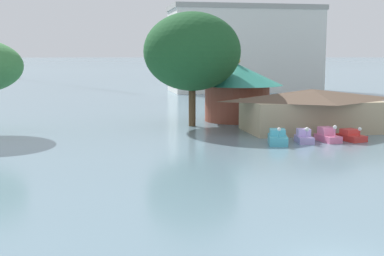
{
  "coord_description": "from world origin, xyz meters",
  "views": [
    {
      "loc": [
        -9.08,
        -17.11,
        8.05
      ],
      "look_at": [
        -2.1,
        19.01,
        2.77
      ],
      "focal_mm": 48.85,
      "sensor_mm": 36.0,
      "label": 1
    }
  ],
  "objects_px": {
    "pedal_boat_lavender": "(304,137)",
    "pedal_boat_pink": "(327,136)",
    "shoreline_tree_mid": "(192,52)",
    "boathouse": "(311,109)",
    "pedal_boat_red": "(351,136)",
    "green_roof_pavilion": "(237,88)",
    "pedal_boat_cyan": "(278,138)",
    "background_building_block": "(244,49)"
  },
  "relations": [
    {
      "from": "green_roof_pavilion",
      "to": "boathouse",
      "type": "bearing_deg",
      "value": -61.73
    },
    {
      "from": "pedal_boat_red",
      "to": "shoreline_tree_mid",
      "type": "bearing_deg",
      "value": -148.38
    },
    {
      "from": "background_building_block",
      "to": "pedal_boat_lavender",
      "type": "bearing_deg",
      "value": -101.73
    },
    {
      "from": "pedal_boat_cyan",
      "to": "background_building_block",
      "type": "distance_m",
      "value": 66.39
    },
    {
      "from": "green_roof_pavilion",
      "to": "shoreline_tree_mid",
      "type": "bearing_deg",
      "value": -150.56
    },
    {
      "from": "boathouse",
      "to": "green_roof_pavilion",
      "type": "xyz_separation_m",
      "value": [
        -5.21,
        9.69,
        1.67
      ]
    },
    {
      "from": "pedal_boat_cyan",
      "to": "shoreline_tree_mid",
      "type": "xyz_separation_m",
      "value": [
        -5.26,
        13.0,
        7.69
      ]
    },
    {
      "from": "pedal_boat_lavender",
      "to": "green_roof_pavilion",
      "type": "relative_size",
      "value": 0.23
    },
    {
      "from": "pedal_boat_lavender",
      "to": "boathouse",
      "type": "height_order",
      "value": "boathouse"
    },
    {
      "from": "pedal_boat_lavender",
      "to": "pedal_boat_red",
      "type": "xyz_separation_m",
      "value": [
        4.71,
        0.19,
        -0.07
      ]
    },
    {
      "from": "pedal_boat_cyan",
      "to": "pedal_boat_lavender",
      "type": "bearing_deg",
      "value": 112.79
    },
    {
      "from": "pedal_boat_lavender",
      "to": "pedal_boat_pink",
      "type": "bearing_deg",
      "value": 102.56
    },
    {
      "from": "pedal_boat_lavender",
      "to": "shoreline_tree_mid",
      "type": "relative_size",
      "value": 0.2
    },
    {
      "from": "green_roof_pavilion",
      "to": "pedal_boat_lavender",
      "type": "bearing_deg",
      "value": -83.78
    },
    {
      "from": "pedal_boat_pink",
      "to": "green_roof_pavilion",
      "type": "relative_size",
      "value": 0.26
    },
    {
      "from": "pedal_boat_cyan",
      "to": "pedal_boat_lavender",
      "type": "relative_size",
      "value": 1.33
    },
    {
      "from": "pedal_boat_lavender",
      "to": "shoreline_tree_mid",
      "type": "xyz_separation_m",
      "value": [
        -7.91,
        12.66,
        7.72
      ]
    },
    {
      "from": "pedal_boat_cyan",
      "to": "pedal_boat_pink",
      "type": "relative_size",
      "value": 1.17
    },
    {
      "from": "pedal_boat_red",
      "to": "green_roof_pavilion",
      "type": "distance_m",
      "value": 17.57
    },
    {
      "from": "background_building_block",
      "to": "pedal_boat_cyan",
      "type": "bearing_deg",
      "value": -103.93
    },
    {
      "from": "pedal_boat_pink",
      "to": "boathouse",
      "type": "height_order",
      "value": "boathouse"
    },
    {
      "from": "pedal_boat_pink",
      "to": "pedal_boat_red",
      "type": "distance_m",
      "value": 2.36
    },
    {
      "from": "pedal_boat_cyan",
      "to": "boathouse",
      "type": "bearing_deg",
      "value": 153.38
    },
    {
      "from": "pedal_boat_pink",
      "to": "boathouse",
      "type": "xyz_separation_m",
      "value": [
        1.1,
        6.28,
        1.77
      ]
    },
    {
      "from": "pedal_boat_cyan",
      "to": "shoreline_tree_mid",
      "type": "relative_size",
      "value": 0.26
    },
    {
      "from": "pedal_boat_cyan",
      "to": "boathouse",
      "type": "height_order",
      "value": "boathouse"
    },
    {
      "from": "pedal_boat_pink",
      "to": "pedal_boat_lavender",
      "type": "bearing_deg",
      "value": -94.2
    },
    {
      "from": "pedal_boat_pink",
      "to": "green_roof_pavilion",
      "type": "height_order",
      "value": "green_roof_pavilion"
    },
    {
      "from": "pedal_boat_cyan",
      "to": "pedal_boat_pink",
      "type": "distance_m",
      "value": 5.03
    },
    {
      "from": "pedal_boat_lavender",
      "to": "boathouse",
      "type": "bearing_deg",
      "value": 160.52
    },
    {
      "from": "pedal_boat_pink",
      "to": "pedal_boat_red",
      "type": "xyz_separation_m",
      "value": [
        2.36,
        0.03,
        -0.1
      ]
    },
    {
      "from": "pedal_boat_pink",
      "to": "pedal_boat_cyan",
      "type": "bearing_deg",
      "value": -92.28
    },
    {
      "from": "pedal_boat_pink",
      "to": "background_building_block",
      "type": "height_order",
      "value": "background_building_block"
    },
    {
      "from": "boathouse",
      "to": "background_building_block",
      "type": "bearing_deg",
      "value": 80.32
    },
    {
      "from": "background_building_block",
      "to": "boathouse",
      "type": "bearing_deg",
      "value": -99.68
    },
    {
      "from": "green_roof_pavilion",
      "to": "shoreline_tree_mid",
      "type": "relative_size",
      "value": 0.86
    },
    {
      "from": "boathouse",
      "to": "pedal_boat_cyan",
      "type": "bearing_deg",
      "value": -131.96
    },
    {
      "from": "pedal_boat_cyan",
      "to": "shoreline_tree_mid",
      "type": "height_order",
      "value": "shoreline_tree_mid"
    },
    {
      "from": "pedal_boat_red",
      "to": "pedal_boat_pink",
      "type": "bearing_deg",
      "value": -103.01
    },
    {
      "from": "pedal_boat_cyan",
      "to": "background_building_block",
      "type": "height_order",
      "value": "background_building_block"
    },
    {
      "from": "shoreline_tree_mid",
      "to": "green_roof_pavilion",
      "type": "bearing_deg",
      "value": 29.44
    },
    {
      "from": "green_roof_pavilion",
      "to": "background_building_block",
      "type": "height_order",
      "value": "background_building_block"
    }
  ]
}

